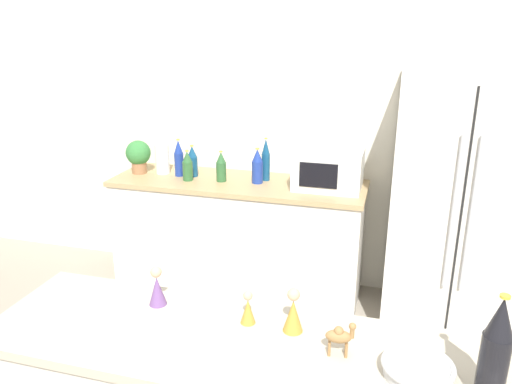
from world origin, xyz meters
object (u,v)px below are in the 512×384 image
at_px(back_bottle_2, 188,166).
at_px(back_bottle_4, 192,162).
at_px(camel_figurine, 340,336).
at_px(fruit_bowl, 418,369).
at_px(wise_man_figurine_crimson, 293,313).
at_px(paper_towel_roll, 162,159).
at_px(back_bottle_3, 179,158).
at_px(back_bottle_0, 266,160).
at_px(wise_man_figurine_blue, 248,309).
at_px(back_bottle_5, 221,167).
at_px(wise_man_figurine_purple, 157,288).
at_px(wine_bottle, 495,351).
at_px(microwave, 328,169).
at_px(back_bottle_1, 257,166).
at_px(refrigerator, 454,208).
at_px(potted_plant, 138,155).

relative_size(back_bottle_2, back_bottle_4, 0.95).
bearing_deg(camel_figurine, fruit_bowl, -9.48).
bearing_deg(wise_man_figurine_crimson, fruit_bowl, -17.47).
height_order(paper_towel_roll, back_bottle_3, back_bottle_3).
height_order(back_bottle_3, wise_man_figurine_crimson, back_bottle_3).
bearing_deg(back_bottle_0, fruit_bowl, -64.19).
xyz_separation_m(wise_man_figurine_blue, wise_man_figurine_crimson, (0.16, -0.00, 0.02)).
xyz_separation_m(paper_towel_roll, back_bottle_5, (0.52, -0.08, -0.01)).
relative_size(paper_towel_roll, back_bottle_4, 0.95).
bearing_deg(wise_man_figurine_purple, fruit_bowl, -9.64).
bearing_deg(back_bottle_0, camel_figurine, -69.20).
bearing_deg(wine_bottle, back_bottle_2, 131.33).
bearing_deg(back_bottle_0, back_bottle_5, -159.49).
xyz_separation_m(wine_bottle, wise_man_figurine_crimson, (-0.60, 0.18, -0.09)).
distance_m(microwave, back_bottle_0, 0.48).
bearing_deg(wise_man_figurine_crimson, paper_towel_roll, 126.41).
distance_m(fruit_bowl, wise_man_figurine_crimson, 0.43).
relative_size(microwave, back_bottle_4, 1.94).
distance_m(back_bottle_4, wise_man_figurine_purple, 2.08).
distance_m(fruit_bowl, wise_man_figurine_blue, 0.59).
bearing_deg(back_bottle_3, wine_bottle, -48.24).
bearing_deg(paper_towel_roll, wine_bottle, -46.39).
bearing_deg(back_bottle_5, back_bottle_1, 6.63).
height_order(back_bottle_1, back_bottle_3, back_bottle_3).
bearing_deg(wise_man_figurine_blue, back_bottle_0, 103.14).
height_order(back_bottle_1, camel_figurine, back_bottle_1).
distance_m(back_bottle_0, back_bottle_3, 0.68).
xyz_separation_m(wine_bottle, wise_man_figurine_blue, (-0.76, 0.18, -0.11)).
bearing_deg(back_bottle_2, refrigerator, 0.29).
bearing_deg(wise_man_figurine_blue, wise_man_figurine_purple, 176.00).
distance_m(potted_plant, wise_man_figurine_blue, 2.46).
distance_m(back_bottle_4, wise_man_figurine_blue, 2.25).
bearing_deg(back_bottle_2, back_bottle_5, 10.93).
relative_size(back_bottle_1, camel_figurine, 2.21).
bearing_deg(wise_man_figurine_crimson, back_bottle_4, 121.39).
relative_size(back_bottle_5, wise_man_figurine_purple, 1.49).
height_order(back_bottle_1, wise_man_figurine_crimson, wise_man_figurine_crimson).
height_order(potted_plant, wise_man_figurine_crimson, wise_man_figurine_crimson).
distance_m(back_bottle_1, wise_man_figurine_crimson, 2.07).
bearing_deg(wise_man_figurine_blue, paper_towel_roll, 123.31).
distance_m(potted_plant, wise_man_figurine_purple, 2.23).
distance_m(paper_towel_roll, camel_figurine, 2.66).
xyz_separation_m(back_bottle_0, camel_figurine, (0.81, -2.13, 0.02)).
xyz_separation_m(wine_bottle, wise_man_figurine_purple, (-1.13, 0.21, -0.09)).
bearing_deg(microwave, back_bottle_3, -179.39).
xyz_separation_m(fruit_bowl, wise_man_figurine_blue, (-0.58, 0.13, 0.03)).
relative_size(microwave, wise_man_figurine_purple, 3.05).
bearing_deg(back_bottle_3, wise_man_figurine_blue, -59.58).
height_order(back_bottle_2, wise_man_figurine_blue, back_bottle_2).
distance_m(paper_towel_roll, microwave, 1.32).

